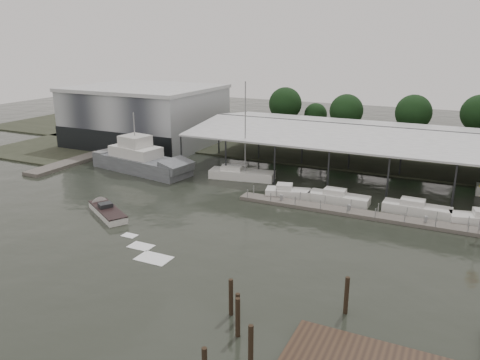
% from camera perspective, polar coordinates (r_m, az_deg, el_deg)
% --- Properties ---
extents(ground, '(200.00, 200.00, 0.00)m').
position_cam_1_polar(ground, '(49.68, -5.60, -5.34)').
color(ground, '#252921').
rests_on(ground, ground).
extents(land_strip_far, '(140.00, 30.00, 0.30)m').
position_cam_1_polar(land_strip_far, '(86.71, 8.87, 4.29)').
color(land_strip_far, '#383C2D').
rests_on(land_strip_far, ground).
extents(land_strip_west, '(20.00, 40.00, 0.30)m').
position_cam_1_polar(land_strip_west, '(96.16, -16.95, 5.00)').
color(land_strip_west, '#383C2D').
rests_on(land_strip_west, ground).
extents(storage_warehouse, '(24.50, 20.50, 10.50)m').
position_cam_1_polar(storage_warehouse, '(87.61, -11.38, 7.75)').
color(storage_warehouse, '#ABB1B6').
rests_on(storage_warehouse, ground).
extents(covered_boat_shed, '(58.24, 24.00, 6.96)m').
position_cam_1_polar(covered_boat_shed, '(68.72, 19.30, 5.38)').
color(covered_boat_shed, white).
rests_on(covered_boat_shed, ground).
extents(trawler_dock, '(3.00, 18.00, 0.50)m').
position_cam_1_polar(trawler_dock, '(78.10, -19.32, 2.25)').
color(trawler_dock, '#656159').
rests_on(trawler_dock, ground).
extents(floating_dock, '(28.00, 2.00, 1.40)m').
position_cam_1_polar(floating_dock, '(53.34, 14.16, -3.97)').
color(floating_dock, '#656159').
rests_on(floating_dock, ground).
extents(grey_trawler, '(17.04, 7.40, 8.84)m').
position_cam_1_polar(grey_trawler, '(69.87, -11.93, 2.32)').
color(grey_trawler, slate).
rests_on(grey_trawler, ground).
extents(white_sailboat, '(9.30, 4.08, 13.55)m').
position_cam_1_polar(white_sailboat, '(64.85, 0.11, 0.72)').
color(white_sailboat, white).
rests_on(white_sailboat, ground).
extents(speedboat_underway, '(17.05, 10.89, 2.00)m').
position_cam_1_polar(speedboat_underway, '(54.24, -16.06, -3.56)').
color(speedboat_underway, white).
rests_on(speedboat_underway, ground).
extents(moored_cruiser_0, '(5.76, 3.43, 1.70)m').
position_cam_1_polar(moored_cruiser_0, '(57.61, 5.82, -1.53)').
color(moored_cruiser_0, white).
rests_on(moored_cruiser_0, ground).
extents(moored_cruiser_1, '(7.16, 2.32, 1.70)m').
position_cam_1_polar(moored_cruiser_1, '(56.67, 11.88, -2.13)').
color(moored_cruiser_1, white).
rests_on(moored_cruiser_1, ground).
extents(moored_cruiser_2, '(7.34, 2.47, 1.70)m').
position_cam_1_polar(moored_cruiser_2, '(55.57, 20.68, -3.28)').
color(moored_cruiser_2, white).
rests_on(moored_cruiser_2, ground).
extents(mooring_pilings, '(7.57, 10.81, 3.45)m').
position_cam_1_polar(mooring_pilings, '(31.76, 1.86, -17.03)').
color(mooring_pilings, '#2F2417').
rests_on(mooring_pilings, ground).
extents(horizon_tree_line, '(71.81, 11.88, 10.87)m').
position_cam_1_polar(horizon_tree_line, '(87.31, 25.29, 7.04)').
color(horizon_tree_line, '#2E2114').
rests_on(horizon_tree_line, ground).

